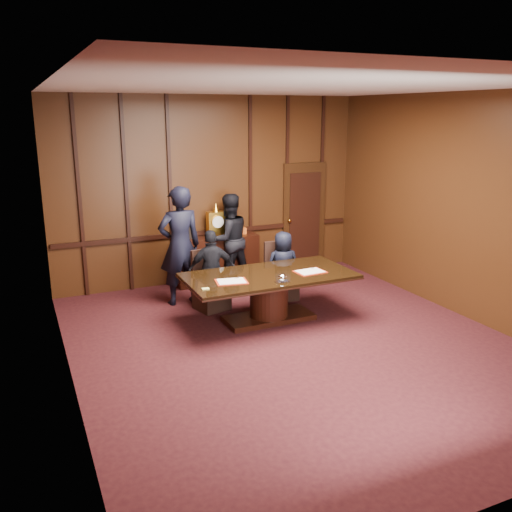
{
  "coord_description": "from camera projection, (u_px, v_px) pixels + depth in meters",
  "views": [
    {
      "loc": [
        -3.41,
        -6.19,
        3.18
      ],
      "look_at": [
        -0.13,
        1.12,
        1.05
      ],
      "focal_mm": 38.0,
      "sensor_mm": 36.0,
      "label": 1
    }
  ],
  "objects": [
    {
      "name": "witness_left",
      "position": [
        180.0,
        246.0,
        9.08
      ],
      "size": [
        0.75,
        0.51,
        2.02
      ],
      "primitive_type": "imported",
      "rotation": [
        0.0,
        0.0,
        3.17
      ],
      "color": "black",
      "rests_on": "ground"
    },
    {
      "name": "signatory_right",
      "position": [
        283.0,
        266.0,
        9.37
      ],
      "size": [
        0.65,
        0.48,
        1.21
      ],
      "primitive_type": "imported",
      "rotation": [
        0.0,
        0.0,
        2.97
      ],
      "color": "black",
      "rests_on": "ground"
    },
    {
      "name": "folder_right",
      "position": [
        310.0,
        272.0,
        8.47
      ],
      "size": [
        0.48,
        0.36,
        0.02
      ],
      "rotation": [
        0.0,
        0.0,
        0.06
      ],
      "color": "#B92A11",
      "rests_on": "conference_table"
    },
    {
      "name": "chair_left",
      "position": [
        211.0,
        292.0,
        9.0
      ],
      "size": [
        0.58,
        0.58,
        0.99
      ],
      "rotation": [
        0.0,
        0.0,
        0.24
      ],
      "color": "black",
      "rests_on": "ground"
    },
    {
      "name": "folder_left",
      "position": [
        231.0,
        281.0,
        7.98
      ],
      "size": [
        0.51,
        0.41,
        0.02
      ],
      "rotation": [
        0.0,
        0.0,
        -0.19
      ],
      "color": "#B92A11",
      "rests_on": "conference_table"
    },
    {
      "name": "notepad",
      "position": [
        206.0,
        289.0,
        7.64
      ],
      "size": [
        0.11,
        0.08,
        0.01
      ],
      "primitive_type": "cube",
      "rotation": [
        0.0,
        0.0,
        -0.09
      ],
      "color": "#F4F077",
      "rests_on": "conference_table"
    },
    {
      "name": "witness_right",
      "position": [
        229.0,
        239.0,
        10.21
      ],
      "size": [
        0.92,
        0.77,
        1.73
      ],
      "primitive_type": "imported",
      "rotation": [
        0.0,
        0.0,
        3.28
      ],
      "color": "black",
      "rests_on": "ground"
    },
    {
      "name": "chair_right",
      "position": [
        281.0,
        282.0,
        9.52
      ],
      "size": [
        0.5,
        0.5,
        0.99
      ],
      "rotation": [
        0.0,
        0.0,
        -0.04
      ],
      "color": "black",
      "rests_on": "ground"
    },
    {
      "name": "inkstand",
      "position": [
        282.0,
        279.0,
        7.96
      ],
      "size": [
        0.2,
        0.14,
        0.12
      ],
      "color": "white",
      "rests_on": "conference_table"
    },
    {
      "name": "sideboard",
      "position": [
        217.0,
        258.0,
        10.37
      ],
      "size": [
        1.6,
        0.45,
        1.54
      ],
      "color": "black",
      "rests_on": "ground"
    },
    {
      "name": "signatory_left",
      "position": [
        212.0,
        271.0,
        8.84
      ],
      "size": [
        0.84,
        0.46,
        1.35
      ],
      "primitive_type": "imported",
      "rotation": [
        0.0,
        0.0,
        2.98
      ],
      "color": "black",
      "rests_on": "ground"
    },
    {
      "name": "room",
      "position": [
        299.0,
        224.0,
        7.33
      ],
      "size": [
        7.0,
        7.04,
        3.5
      ],
      "color": "black",
      "rests_on": "ground"
    },
    {
      "name": "conference_table",
      "position": [
        269.0,
        289.0,
        8.43
      ],
      "size": [
        2.62,
        1.32,
        0.76
      ],
      "color": "black",
      "rests_on": "ground"
    }
  ]
}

